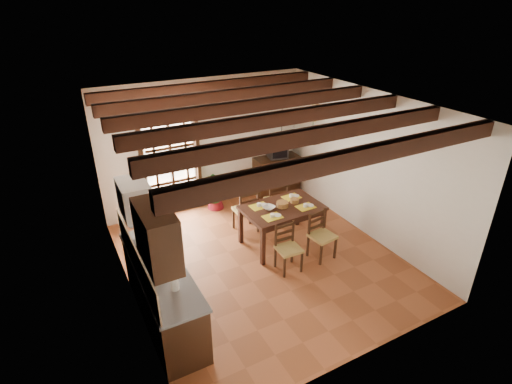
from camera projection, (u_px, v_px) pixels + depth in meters
ground_plane at (262, 259)px, 7.19m from camera, size 5.00×5.00×0.00m
room_shell at (262, 166)px, 6.38m from camera, size 4.52×5.02×2.81m
ceiling_beams at (263, 112)px, 5.99m from camera, size 4.50×4.34×0.20m
french_door at (171, 161)px, 8.25m from camera, size 1.26×0.11×2.32m
kitchen_counter at (162, 292)px, 5.67m from camera, size 0.64×2.25×1.38m
upper_cabinet at (157, 236)px, 4.46m from camera, size 0.35×0.80×0.70m
range_hood at (134, 200)px, 5.51m from camera, size 0.38×0.60×0.54m
counter_items at (157, 261)px, 5.53m from camera, size 0.50×1.43×0.25m
dining_table at (282, 211)px, 7.36m from camera, size 1.48×0.98×0.78m
chair_near_left at (288, 256)px, 6.81m from camera, size 0.40×0.39×0.85m
chair_near_right at (321, 244)px, 7.13m from camera, size 0.46×0.44×0.89m
chair_far_left at (246, 217)px, 7.94m from camera, size 0.43×0.41×0.94m
chair_far_right at (276, 209)px, 8.26m from camera, size 0.51×0.49×0.93m
table_setting at (282, 204)px, 7.29m from camera, size 1.05×0.70×0.10m
table_bowl at (269, 208)px, 7.22m from camera, size 0.28×0.28×0.05m
sideboard at (277, 175)px, 9.44m from camera, size 1.07×0.52×0.89m
crt_tv at (277, 150)px, 9.15m from camera, size 0.50×0.47×0.37m
fuse_box at (267, 119)px, 9.00m from camera, size 0.25×0.03×0.32m
plant_pot at (216, 203)px, 8.87m from camera, size 0.36×0.36×0.22m
potted_plant at (215, 185)px, 8.66m from camera, size 2.09×1.97×1.86m
wall_shelf at (312, 136)px, 8.69m from camera, size 0.20×0.42×0.20m
shelf_vase at (313, 130)px, 8.62m from camera, size 0.15×0.15×0.15m
shelf_flowers at (313, 120)px, 8.53m from camera, size 0.14×0.14×0.36m
framed_picture at (317, 111)px, 8.48m from camera, size 0.03×0.32×0.32m
pendant_lamp at (281, 138)px, 6.82m from camera, size 0.36×0.36×0.84m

